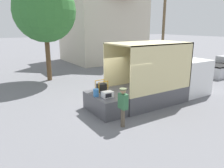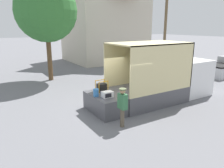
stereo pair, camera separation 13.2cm
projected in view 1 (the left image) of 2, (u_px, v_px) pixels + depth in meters
ground_plane at (116, 109)px, 11.31m from camera, size 160.00×160.00×0.00m
box_truck at (168, 82)px, 12.97m from camera, size 6.47×2.44×3.34m
tailgate_deck at (105, 103)px, 10.86m from camera, size 1.30×2.31×0.90m
microwave at (107, 94)px, 10.32m from camera, size 0.51×0.38×0.29m
portable_generator at (102, 87)px, 11.18m from camera, size 0.56×0.42×0.59m
orange_bucket at (96, 93)px, 10.46m from camera, size 0.27×0.27×0.36m
worker_person at (123, 104)px, 9.10m from camera, size 0.31×0.44×1.70m
house_backdrop at (103, 19)px, 26.32m from camera, size 8.94×7.95×9.74m
utility_pole at (164, 24)px, 22.42m from camera, size 1.80×0.28×8.50m
street_tree at (45, 11)px, 16.10m from camera, size 4.62×4.62×7.58m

